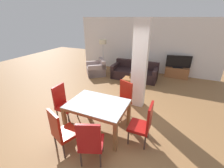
% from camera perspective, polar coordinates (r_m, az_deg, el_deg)
% --- Properties ---
extents(ground_plane, '(18.00, 18.00, 0.00)m').
position_cam_1_polar(ground_plane, '(4.15, -5.14, -16.52)').
color(ground_plane, olive).
extents(back_wall, '(7.20, 0.09, 2.70)m').
position_cam_1_polar(back_wall, '(8.06, 12.41, 14.02)').
color(back_wall, white).
rests_on(back_wall, ground_plane).
extents(divider_pillar, '(0.44, 0.28, 2.70)m').
position_cam_1_polar(divider_pillar, '(4.64, 10.49, 6.90)').
color(divider_pillar, white).
rests_on(divider_pillar, ground_plane).
extents(dining_table, '(1.44, 1.03, 0.78)m').
position_cam_1_polar(dining_table, '(3.77, -5.48, -9.41)').
color(dining_table, brown).
rests_on(dining_table, ground_plane).
extents(dining_chair_far_right, '(0.60, 0.60, 1.04)m').
position_cam_1_polar(dining_chair_far_right, '(4.36, 4.23, -5.42)').
color(dining_chair_far_right, '#9F1C11').
rests_on(dining_chair_far_right, ground_plane).
extents(dining_chair_head_right, '(0.46, 0.46, 1.04)m').
position_cam_1_polar(dining_chair_head_right, '(3.49, 11.94, -14.40)').
color(dining_chair_head_right, '#9B120F').
rests_on(dining_chair_head_right, ground_plane).
extents(dining_chair_near_right, '(0.59, 0.59, 1.04)m').
position_cam_1_polar(dining_chair_near_right, '(3.05, -8.17, -20.85)').
color(dining_chair_near_right, '#A01214').
rests_on(dining_chair_near_right, ground_plane).
extents(dining_chair_head_left, '(0.46, 0.46, 1.04)m').
position_cam_1_polar(dining_chair_head_left, '(4.37, -18.02, -6.59)').
color(dining_chair_head_left, '#A11310').
rests_on(dining_chair_head_left, ground_plane).
extents(dining_chair_near_left, '(0.60, 0.60, 1.04)m').
position_cam_1_polar(dining_chair_near_left, '(3.41, -18.67, -16.39)').
color(dining_chair_near_left, '#9E1C0E').
rests_on(dining_chair_near_left, ground_plane).
extents(sofa, '(2.08, 0.93, 0.80)m').
position_cam_1_polar(sofa, '(7.18, 8.61, 4.19)').
color(sofa, black).
rests_on(sofa, ground_plane).
extents(armchair, '(1.23, 1.24, 0.79)m').
position_cam_1_polar(armchair, '(7.64, -5.90, 5.59)').
color(armchair, gray).
rests_on(armchair, ground_plane).
extents(coffee_table, '(0.60, 0.47, 0.39)m').
position_cam_1_polar(coffee_table, '(6.28, 7.04, 0.56)').
color(coffee_table, '#A16333').
rests_on(coffee_table, ground_plane).
extents(bottle, '(0.07, 0.07, 0.25)m').
position_cam_1_polar(bottle, '(6.19, 7.01, 3.04)').
color(bottle, '#4C2D14').
rests_on(bottle, coffee_table).
extents(tv_stand, '(1.06, 0.40, 0.48)m').
position_cam_1_polar(tv_stand, '(7.90, 23.37, 4.04)').
color(tv_stand, '#9F5E35').
rests_on(tv_stand, ground_plane).
extents(tv_screen, '(1.10, 0.27, 0.59)m').
position_cam_1_polar(tv_screen, '(7.76, 24.01, 7.69)').
color(tv_screen, black).
rests_on(tv_screen, tv_stand).
extents(floor_lamp, '(0.38, 0.38, 1.61)m').
position_cam_1_polar(floor_lamp, '(8.25, -3.48, 14.85)').
color(floor_lamp, '#B7B7BC').
rests_on(floor_lamp, ground_plane).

